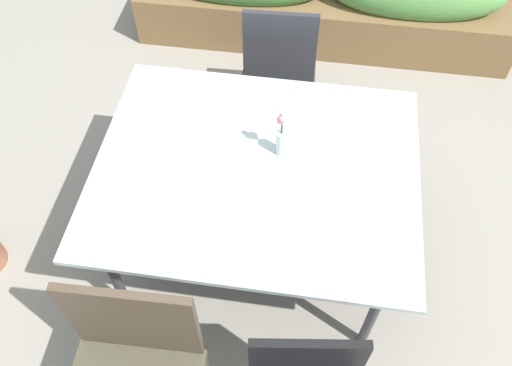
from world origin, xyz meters
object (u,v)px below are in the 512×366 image
Objects in this scene: dining_table at (256,174)px; chair_far_side at (280,58)px; flower_vase at (282,135)px; planter_box at (326,4)px.

chair_far_side is (0.00, 0.93, -0.13)m from dining_table.
flower_vase is 0.10× the size of planter_box.
chair_far_side is at bearing 96.60° from flower_vase.
dining_table is 0.94m from chair_far_side.
flower_vase is (0.10, 0.10, 0.17)m from dining_table.
flower_vase is 1.78m from planter_box.
planter_box is (0.13, 1.70, -0.51)m from flower_vase.
planter_box is (0.23, 1.80, -0.35)m from dining_table.
planter_box is at bearing 72.66° from chair_far_side.
flower_vase is (0.10, -0.83, 0.29)m from chair_far_side.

